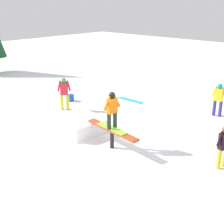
# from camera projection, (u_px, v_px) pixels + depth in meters

# --- Properties ---
(ground_plane) EXTENTS (60.00, 60.00, 0.00)m
(ground_plane) POSITION_uv_depth(u_px,v_px,m) (112.00, 148.00, 10.75)
(ground_plane) COLOR white
(rail_feature) EXTENTS (2.38, 0.58, 0.71)m
(rail_feature) POSITION_uv_depth(u_px,v_px,m) (112.00, 132.00, 10.54)
(rail_feature) COLOR black
(rail_feature) RESTS_ON ground
(snow_kicker_ramp) EXTENTS (1.98, 1.72, 0.55)m
(snow_kicker_ramp) POSITION_uv_depth(u_px,v_px,m) (80.00, 124.00, 12.05)
(snow_kicker_ramp) COLOR white
(snow_kicker_ramp) RESTS_ON ground
(main_rider_on_rail) EXTENTS (1.35, 0.73, 1.29)m
(main_rider_on_rail) POSITION_uv_depth(u_px,v_px,m) (112.00, 111.00, 10.29)
(main_rider_on_rail) COLOR #92E234
(main_rider_on_rail) RESTS_ON rail_feature
(bystander_yellow) EXTENTS (0.62, 0.27, 1.45)m
(bystander_yellow) POSITION_uv_depth(u_px,v_px,m) (218.00, 98.00, 13.44)
(bystander_yellow) COLOR navy
(bystander_yellow) RESTS_ON ground
(bystander_red) EXTENTS (0.47, 0.53, 1.51)m
(bystander_red) POSITION_uv_depth(u_px,v_px,m) (64.00, 92.00, 14.22)
(bystander_red) COLOR gold
(bystander_red) RESTS_ON ground
(bystander_black) EXTENTS (0.28, 0.59, 1.34)m
(bystander_black) POSITION_uv_depth(u_px,v_px,m) (224.00, 145.00, 9.23)
(bystander_black) COLOR gold
(bystander_black) RESTS_ON ground
(loose_snowboard_cyan) EXTENTS (1.49, 0.28, 0.02)m
(loose_snowboard_cyan) POSITION_uv_depth(u_px,v_px,m) (130.00, 100.00, 15.83)
(loose_snowboard_cyan) COLOR #1BB8D8
(loose_snowboard_cyan) RESTS_ON ground
(backpack_on_snow) EXTENTS (0.26, 0.33, 0.34)m
(backpack_on_snow) POSITION_uv_depth(u_px,v_px,m) (70.00, 98.00, 15.68)
(backpack_on_snow) COLOR blue
(backpack_on_snow) RESTS_ON ground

